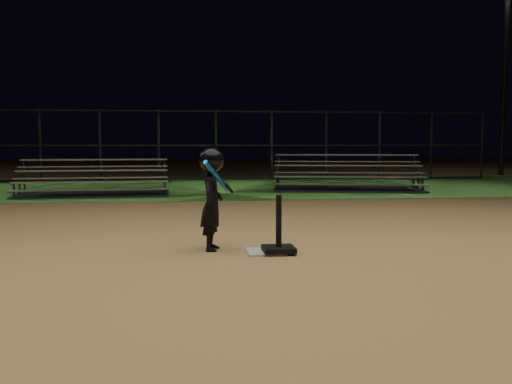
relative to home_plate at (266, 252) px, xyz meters
name	(u,v)px	position (x,y,z in m)	size (l,w,h in m)	color
ground	(266,253)	(0.00, 0.00, -0.01)	(80.00, 80.00, 0.00)	tan
grass_strip	(221,187)	(0.00, 10.00, -0.01)	(60.00, 8.00, 0.01)	#285C1D
home_plate	(266,252)	(0.00, 0.00, 0.00)	(0.45, 0.45, 0.02)	beige
batting_tee	(279,242)	(0.15, -0.06, 0.13)	(0.38, 0.38, 0.68)	black
child_batter	(212,196)	(-0.64, 0.25, 0.66)	(0.44, 0.61, 1.27)	black
bleacher_left	(94,188)	(-3.35, 7.77, 0.18)	(3.82, 2.02, 0.91)	silver
bleacher_right	(347,183)	(3.50, 8.53, 0.20)	(4.42, 2.75, 1.01)	#AAAAAF
backstop_fence	(216,145)	(0.00, 13.00, 1.24)	(20.08, 0.08, 2.50)	#38383D
light_pole_right	(506,55)	(12.00, 14.94, 4.93)	(0.90, 0.53, 8.30)	#2D2D30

